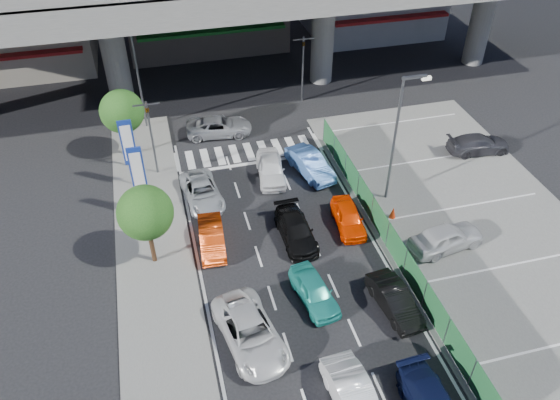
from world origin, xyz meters
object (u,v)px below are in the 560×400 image
object	(u,v)px
signboard_near	(138,173)
crossing_wagon_silver	(219,126)
taxi_teal_mid	(314,291)
parked_sedan_dgrey	(479,144)
traffic_light_left	(149,120)
traffic_light_right	(303,53)
wagon_silver_front_left	(202,192)
tree_far	(122,112)
hatch_black_mid_right	(395,300)
taxi_orange_left	(212,237)
taxi_orange_right	(348,218)
sedan_black_mid	(296,230)
hatch_white_back_mid	(355,399)
street_lamp_left	(139,66)
traffic_cone	(393,212)
sedan_white_mid_left	(250,332)
sedan_white_front_mid	(271,168)
street_lamp_right	(399,130)
kei_truck_front_right	(310,164)
parked_sedan_white	(446,237)
tree_near	(145,213)
signboard_far	(128,145)

from	to	relation	value
signboard_near	crossing_wagon_silver	xyz separation A→B (m)	(5.64, 7.72, -2.43)
taxi_teal_mid	crossing_wagon_silver	xyz separation A→B (m)	(-1.94, 16.32, 0.01)
taxi_teal_mid	parked_sedan_dgrey	world-z (taller)	parked_sedan_dgrey
traffic_light_left	traffic_light_right	size ratio (longest dim) A/B	1.00
traffic_light_left	wagon_silver_front_left	world-z (taller)	traffic_light_left
traffic_light_right	tree_far	size ratio (longest dim) A/B	1.08
hatch_black_mid_right	taxi_orange_left	distance (m)	10.20
taxi_orange_right	sedan_black_mid	bearing A→B (deg)	-170.36
tree_far	hatch_white_back_mid	world-z (taller)	tree_far
street_lamp_left	parked_sedan_dgrey	xyz separation A→B (m)	(21.27, -8.94, -4.10)
tree_far	wagon_silver_front_left	world-z (taller)	tree_far
sedan_black_mid	traffic_cone	distance (m)	5.90
street_lamp_left	sedan_white_mid_left	world-z (taller)	street_lamp_left
taxi_teal_mid	sedan_black_mid	bearing A→B (deg)	77.39
crossing_wagon_silver	traffic_light_right	bearing A→B (deg)	-58.27
taxi_teal_mid	sedan_white_front_mid	xyz separation A→B (m)	(0.36, 10.41, 0.07)
wagon_silver_front_left	tree_far	bearing A→B (deg)	118.23
street_lamp_right	kei_truck_front_right	world-z (taller)	street_lamp_right
sedan_white_front_mid	traffic_light_left	bearing A→B (deg)	169.33
crossing_wagon_silver	parked_sedan_dgrey	bearing A→B (deg)	-105.17
parked_sedan_white	sedan_black_mid	bearing A→B (deg)	61.23
street_lamp_left	traffic_cone	distance (m)	19.46
kei_truck_front_right	parked_sedan_dgrey	bearing A→B (deg)	-17.32
taxi_teal_mid	taxi_orange_left	xyz separation A→B (m)	(-4.24, 5.07, -0.01)
street_lamp_left	traffic_light_right	bearing A→B (deg)	4.83
hatch_white_back_mid	crossing_wagon_silver	xyz separation A→B (m)	(-1.78, 22.29, -0.05)
wagon_silver_front_left	parked_sedan_white	distance (m)	14.21
taxi_orange_right	taxi_orange_left	bearing A→B (deg)	-177.65
tree_near	hatch_black_mid_right	bearing A→B (deg)	-29.26
street_lamp_left	parked_sedan_dgrey	distance (m)	23.43
tree_near	parked_sedan_white	bearing A→B (deg)	-10.65
street_lamp_left	taxi_orange_left	world-z (taller)	street_lamp_left
wagon_silver_front_left	traffic_cone	world-z (taller)	wagon_silver_front_left
traffic_light_left	sedan_white_mid_left	bearing A→B (deg)	-78.02
signboard_near	traffic_cone	xyz separation A→B (m)	(13.81, -3.87, -2.63)
signboard_far	taxi_orange_left	xyz separation A→B (m)	(3.74, -6.54, -2.45)
taxi_teal_mid	tree_far	bearing A→B (deg)	110.07
taxi_orange_right	taxi_teal_mid	bearing A→B (deg)	-121.71
taxi_orange_right	signboard_near	bearing A→B (deg)	165.50
street_lamp_right	signboard_near	xyz separation A→B (m)	(-14.37, 1.99, -1.71)
taxi_teal_mid	hatch_black_mid_right	world-z (taller)	taxi_teal_mid
signboard_far	parked_sedan_white	world-z (taller)	signboard_far
street_lamp_right	taxi_teal_mid	bearing A→B (deg)	-135.78
tree_near	parked_sedan_white	xyz separation A→B (m)	(15.33, -2.88, -2.61)
traffic_light_left	street_lamp_left	xyz separation A→B (m)	(-0.13, 6.00, 0.83)
taxi_orange_left	sedan_black_mid	world-z (taller)	taxi_orange_left
hatch_black_mid_right	wagon_silver_front_left	world-z (taller)	hatch_black_mid_right
taxi_orange_right	sedan_white_front_mid	world-z (taller)	sedan_white_front_mid
traffic_light_left	hatch_white_back_mid	world-z (taller)	traffic_light_left
traffic_cone	wagon_silver_front_left	bearing A→B (deg)	156.92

